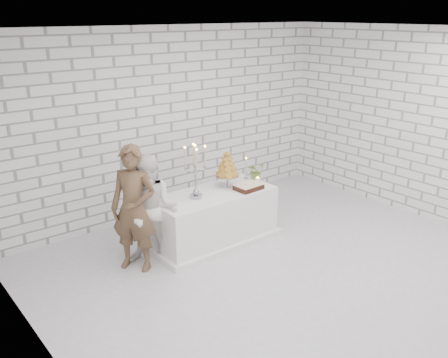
# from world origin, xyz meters

# --- Properties ---
(ground) EXTENTS (6.00, 5.00, 0.01)m
(ground) POSITION_xyz_m (0.00, 0.00, 0.00)
(ground) COLOR silver
(ground) RESTS_ON ground
(ceiling) EXTENTS (6.00, 5.00, 0.01)m
(ceiling) POSITION_xyz_m (0.00, 0.00, 3.00)
(ceiling) COLOR white
(ceiling) RESTS_ON ground
(wall_back) EXTENTS (6.00, 0.01, 3.00)m
(wall_back) POSITION_xyz_m (0.00, 2.50, 1.50)
(wall_back) COLOR white
(wall_back) RESTS_ON ground
(wall_left) EXTENTS (0.01, 5.00, 3.00)m
(wall_left) POSITION_xyz_m (-3.00, 0.00, 1.50)
(wall_left) COLOR white
(wall_left) RESTS_ON ground
(wall_right) EXTENTS (0.01, 5.00, 3.00)m
(wall_right) POSITION_xyz_m (3.00, 0.00, 1.50)
(wall_right) COLOR white
(wall_right) RESTS_ON ground
(cake_table) EXTENTS (1.80, 0.80, 0.75)m
(cake_table) POSITION_xyz_m (-0.23, 1.11, 0.38)
(cake_table) COLOR white
(cake_table) RESTS_ON ground
(groom) EXTENTS (0.68, 0.72, 1.66)m
(groom) POSITION_xyz_m (-1.48, 1.12, 0.83)
(groom) COLOR brown
(groom) RESTS_ON ground
(bride) EXTENTS (0.91, 0.91, 1.49)m
(bride) POSITION_xyz_m (-1.25, 1.08, 0.75)
(bride) COLOR white
(bride) RESTS_ON ground
(candelabra) EXTENTS (0.39, 0.39, 0.76)m
(candelabra) POSITION_xyz_m (-0.53, 1.10, 1.13)
(candelabra) COLOR #9A9BA4
(candelabra) RESTS_ON cake_table
(croquembouche) EXTENTS (0.38, 0.38, 0.55)m
(croquembouche) POSITION_xyz_m (0.10, 1.20, 1.03)
(croquembouche) COLOR #9C6D1A
(croquembouche) RESTS_ON cake_table
(chocolate_cake) EXTENTS (0.39, 0.29, 0.08)m
(chocolate_cake) POSITION_xyz_m (0.26, 0.90, 0.79)
(chocolate_cake) COLOR black
(chocolate_cake) RESTS_ON cake_table
(pillar_candle) EXTENTS (0.08, 0.08, 0.12)m
(pillar_candle) POSITION_xyz_m (0.47, 0.94, 0.81)
(pillar_candle) COLOR white
(pillar_candle) RESTS_ON cake_table
(extra_taper) EXTENTS (0.07, 0.07, 0.32)m
(extra_taper) POSITION_xyz_m (0.55, 1.29, 0.91)
(extra_taper) COLOR beige
(extra_taper) RESTS_ON cake_table
(flowers) EXTENTS (0.28, 0.24, 0.29)m
(flowers) POSITION_xyz_m (0.62, 1.15, 0.90)
(flowers) COLOR olive
(flowers) RESTS_ON cake_table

